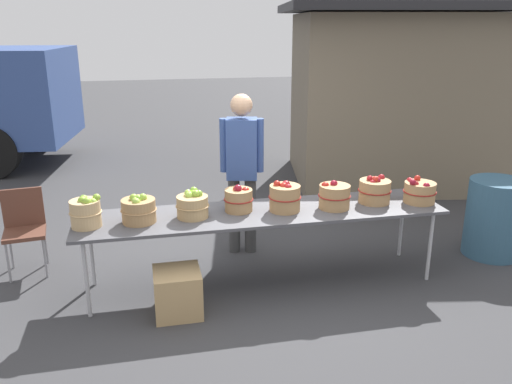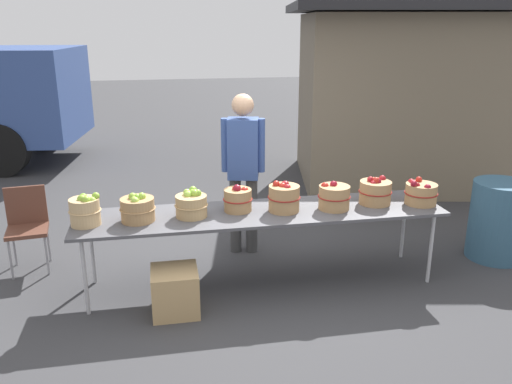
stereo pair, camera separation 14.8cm
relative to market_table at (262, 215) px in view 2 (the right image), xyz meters
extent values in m
plane|color=#38383A|center=(0.00, 0.00, -0.72)|extent=(40.00, 40.00, 0.00)
cube|color=#4C4C51|center=(0.00, 0.00, 0.02)|extent=(3.50, 0.76, 0.03)
cylinder|color=#B2B2B7|center=(-1.63, -0.30, -0.36)|extent=(0.04, 0.04, 0.72)
cylinder|color=#B2B2B7|center=(1.63, -0.30, -0.36)|extent=(0.04, 0.04, 0.72)
cylinder|color=#B2B2B7|center=(-1.63, 0.30, -0.36)|extent=(0.04, 0.04, 0.72)
cylinder|color=#B2B2B7|center=(1.63, 0.30, -0.36)|extent=(0.04, 0.04, 0.72)
cylinder|color=tan|center=(-1.61, -0.05, 0.15)|extent=(0.26, 0.26, 0.24)
torus|color=tan|center=(-1.61, -0.05, 0.17)|extent=(0.28, 0.28, 0.01)
sphere|color=#7AA833|center=(-1.62, 0.02, 0.26)|extent=(0.08, 0.08, 0.08)
sphere|color=#8CB738|center=(-1.51, -0.04, 0.29)|extent=(0.07, 0.07, 0.07)
sphere|color=#8CB738|center=(-1.58, -0.11, 0.28)|extent=(0.07, 0.07, 0.07)
sphere|color=#9EC647|center=(-1.53, -0.09, 0.27)|extent=(0.07, 0.07, 0.07)
sphere|color=#8CB738|center=(-1.62, -0.06, 0.28)|extent=(0.08, 0.08, 0.08)
cylinder|color=#A87F51|center=(-1.15, -0.03, 0.14)|extent=(0.30, 0.30, 0.21)
torus|color=#A87F51|center=(-1.15, -0.03, 0.15)|extent=(0.32, 0.32, 0.01)
sphere|color=#8CB738|center=(-1.19, -0.02, 0.26)|extent=(0.08, 0.08, 0.08)
sphere|color=#9EC647|center=(-1.17, -0.11, 0.25)|extent=(0.07, 0.07, 0.07)
sphere|color=#9EC647|center=(-1.18, -0.05, 0.24)|extent=(0.08, 0.08, 0.08)
sphere|color=#8CB738|center=(-1.14, -0.04, 0.24)|extent=(0.07, 0.07, 0.07)
sphere|color=#7AA833|center=(-1.15, -0.03, 0.25)|extent=(0.07, 0.07, 0.07)
sphere|color=#8CB738|center=(-1.11, -0.03, 0.26)|extent=(0.08, 0.08, 0.08)
cylinder|color=tan|center=(-0.67, -0.01, 0.13)|extent=(0.29, 0.29, 0.20)
torus|color=tan|center=(-0.67, -0.01, 0.14)|extent=(0.31, 0.31, 0.01)
sphere|color=#8CB738|center=(-0.65, 0.03, 0.25)|extent=(0.07, 0.07, 0.07)
sphere|color=#8CB738|center=(-0.63, -0.01, 0.25)|extent=(0.08, 0.08, 0.08)
sphere|color=#7AA833|center=(-0.60, 0.00, 0.25)|extent=(0.07, 0.07, 0.07)
sphere|color=#7AA833|center=(-0.64, 0.08, 0.26)|extent=(0.07, 0.07, 0.07)
sphere|color=#9EC647|center=(-0.70, -0.01, 0.24)|extent=(0.08, 0.08, 0.08)
sphere|color=#9EC647|center=(-0.70, 0.03, 0.25)|extent=(0.07, 0.07, 0.07)
sphere|color=#7AA833|center=(-0.69, -0.01, 0.25)|extent=(0.06, 0.06, 0.06)
cylinder|color=#A87F51|center=(-0.22, 0.06, 0.14)|extent=(0.26, 0.26, 0.21)
torus|color=maroon|center=(-0.22, 0.06, 0.15)|extent=(0.28, 0.28, 0.01)
sphere|color=maroon|center=(-0.23, 0.04, 0.26)|extent=(0.07, 0.07, 0.07)
sphere|color=maroon|center=(-0.23, 0.06, 0.25)|extent=(0.08, 0.08, 0.08)
sphere|color=#B22319|center=(-0.24, 0.06, 0.25)|extent=(0.07, 0.07, 0.07)
sphere|color=#B22319|center=(-0.16, 0.05, 0.23)|extent=(0.08, 0.08, 0.08)
cylinder|color=#A87F51|center=(0.21, -0.02, 0.16)|extent=(0.29, 0.29, 0.25)
torus|color=maroon|center=(0.21, -0.02, 0.17)|extent=(0.31, 0.31, 0.01)
sphere|color=#B22319|center=(0.14, 0.01, 0.30)|extent=(0.07, 0.07, 0.07)
sphere|color=maroon|center=(0.23, -0.07, 0.27)|extent=(0.07, 0.07, 0.07)
sphere|color=maroon|center=(0.22, -0.01, 0.29)|extent=(0.08, 0.08, 0.08)
sphere|color=#B22319|center=(0.19, -0.03, 0.28)|extent=(0.08, 0.08, 0.08)
cylinder|color=#A87F51|center=(0.70, -0.05, 0.15)|extent=(0.30, 0.30, 0.23)
torus|color=maroon|center=(0.70, -0.05, 0.16)|extent=(0.32, 0.32, 0.01)
sphere|color=maroon|center=(0.71, -0.01, 0.27)|extent=(0.07, 0.07, 0.07)
sphere|color=#B22319|center=(0.61, -0.03, 0.26)|extent=(0.08, 0.08, 0.08)
sphere|color=maroon|center=(0.62, -0.01, 0.25)|extent=(0.07, 0.07, 0.07)
sphere|color=maroon|center=(0.69, -0.03, 0.27)|extent=(0.07, 0.07, 0.07)
cylinder|color=#A87F51|center=(1.15, 0.02, 0.15)|extent=(0.31, 0.31, 0.23)
torus|color=maroon|center=(1.15, 0.02, 0.16)|extent=(0.33, 0.33, 0.01)
sphere|color=maroon|center=(1.10, 0.04, 0.28)|extent=(0.06, 0.06, 0.06)
sphere|color=maroon|center=(1.14, 0.03, 0.26)|extent=(0.08, 0.08, 0.08)
sphere|color=maroon|center=(1.25, 0.09, 0.26)|extent=(0.07, 0.07, 0.07)
sphere|color=maroon|center=(1.11, -0.02, 0.25)|extent=(0.07, 0.07, 0.07)
sphere|color=#B22319|center=(1.14, 0.00, 0.27)|extent=(0.07, 0.07, 0.07)
sphere|color=maroon|center=(1.16, -0.01, 0.27)|extent=(0.06, 0.06, 0.06)
cylinder|color=#A87F51|center=(1.59, -0.07, 0.13)|extent=(0.31, 0.31, 0.21)
torus|color=maroon|center=(1.59, -0.07, 0.14)|extent=(0.33, 0.33, 0.01)
sphere|color=maroon|center=(1.60, -0.18, 0.23)|extent=(0.07, 0.07, 0.07)
sphere|color=maroon|center=(1.48, -0.12, 0.26)|extent=(0.06, 0.06, 0.06)
sphere|color=maroon|center=(1.52, -0.10, 0.23)|extent=(0.07, 0.07, 0.07)
sphere|color=maroon|center=(1.53, -0.01, 0.23)|extent=(0.07, 0.07, 0.07)
sphere|color=#B22319|center=(1.61, 0.02, 0.25)|extent=(0.06, 0.06, 0.06)
sphere|color=maroon|center=(1.53, 0.03, 0.23)|extent=(0.07, 0.07, 0.07)
cylinder|color=#3F3F3F|center=(0.04, 0.76, -0.29)|extent=(0.13, 0.13, 0.86)
cylinder|color=#3F3F3F|center=(-0.14, 0.80, -0.29)|extent=(0.13, 0.13, 0.86)
cube|color=#334C8C|center=(-0.05, 0.78, 0.47)|extent=(0.37, 0.30, 0.65)
sphere|color=tan|center=(-0.05, 0.78, 0.93)|extent=(0.23, 0.23, 0.23)
cylinder|color=#334C8C|center=(0.13, 0.74, 0.51)|extent=(0.09, 0.09, 0.58)
cylinder|color=#334C8C|center=(-0.23, 0.82, 0.51)|extent=(0.09, 0.09, 0.58)
cube|color=#334C8C|center=(-3.22, 5.49, 0.53)|extent=(2.07, 2.32, 1.60)
cube|color=black|center=(-2.38, 5.38, 0.85)|extent=(0.28, 1.75, 0.80)
cylinder|color=black|center=(-3.25, 6.45, -0.27)|extent=(0.93, 0.40, 0.90)
cylinder|color=black|center=(-3.51, 4.57, -0.27)|extent=(0.93, 0.40, 0.90)
cube|color=#726651|center=(2.86, 3.20, 0.58)|extent=(3.39, 2.91, 2.60)
cube|color=#262628|center=(2.86, 3.20, 1.96)|extent=(3.98, 3.50, 0.12)
cube|color=white|center=(3.09, 2.01, 0.78)|extent=(1.38, 0.30, 0.90)
cube|color=brown|center=(-2.30, 0.72, -0.28)|extent=(0.45, 0.45, 0.04)
cube|color=brown|center=(-2.33, 0.90, -0.06)|extent=(0.40, 0.08, 0.40)
cylinder|color=gray|center=(-2.45, 0.53, -0.51)|extent=(0.02, 0.02, 0.42)
cylinder|color=gray|center=(-2.12, 0.57, -0.51)|extent=(0.02, 0.02, 0.42)
cylinder|color=gray|center=(-2.49, 0.87, -0.51)|extent=(0.02, 0.02, 0.42)
cylinder|color=gray|center=(-2.16, 0.91, -0.51)|extent=(0.02, 0.02, 0.42)
cylinder|color=#335972|center=(2.64, 0.11, -0.29)|extent=(0.61, 0.61, 0.86)
cube|color=tan|center=(-0.86, -0.41, -0.51)|extent=(0.41, 0.41, 0.41)
camera|label=1|loc=(-1.08, -4.62, 1.76)|focal=37.08mm
camera|label=2|loc=(-0.94, -4.65, 1.76)|focal=37.08mm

